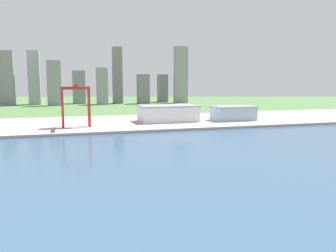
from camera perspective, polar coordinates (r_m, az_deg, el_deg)
ground_plane at (r=193.21m, az=-3.15°, el=-6.58°), size 2400.00×2400.00×0.00m
water_bay at (r=138.03m, az=2.83°, el=-12.38°), size 840.00×360.00×0.15m
industrial_pier at (r=377.59m, az=-9.92°, el=0.45°), size 840.00×140.00×2.50m
port_crane_red at (r=342.46m, az=-14.91°, el=4.77°), size 26.95×34.06×41.30m
warehouse_main at (r=378.77m, az=-0.03°, el=2.11°), size 61.97×37.53×17.53m
warehouse_annex at (r=396.43m, az=10.65°, el=2.10°), size 46.49×28.05×15.82m
distant_skyline at (r=705.62m, az=-14.65°, el=7.33°), size 395.26×76.96×129.32m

